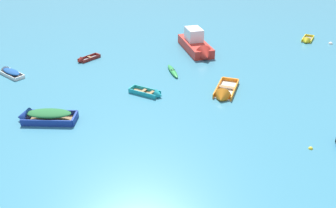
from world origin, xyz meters
name	(u,v)px	position (x,y,z in m)	size (l,w,h in m)	color
rowboat_maroon_back_row_center	(84,60)	(-7.10, 33.90, 0.13)	(2.50, 2.39, 0.76)	gray
rowboat_turquoise_outer_left	(152,94)	(-1.06, 25.28, 0.17)	(2.91, 2.49, 0.86)	#99754C
rowboat_deep_blue_midfield_left	(40,116)	(-9.43, 22.45, 0.38)	(4.43, 2.20, 1.40)	#99754C
rowboat_yellow_far_back	(307,41)	(18.17, 36.45, 0.15)	(2.48, 2.86, 0.94)	gray
motor_launch_red_cluster_outer	(197,45)	(4.79, 35.09, 0.73)	(2.86, 7.14, 2.64)	red
kayak_green_midfield_right	(173,71)	(1.36, 29.80, 0.14)	(0.83, 3.17, 0.30)	#288C3D
rowboat_orange_far_left	(223,95)	(4.70, 24.29, 0.18)	(3.20, 4.37, 1.38)	beige
rowboat_white_foreground_center	(9,72)	(-13.81, 31.55, 0.25)	(2.85, 2.99, 0.92)	#4C4C51
mooring_buoy_between_boats_left	(311,149)	(8.21, 16.48, 0.00)	(0.28, 0.28, 0.28)	yellow
mooring_buoy_far_field	(330,44)	(20.54, 35.35, 0.00)	(0.48, 0.48, 0.48)	silver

